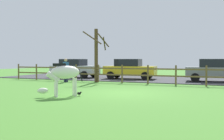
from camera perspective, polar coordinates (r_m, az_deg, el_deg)
ground_plane at (r=12.83m, az=2.69°, el=-4.83°), size 60.00×60.00×0.00m
parking_asphalt at (r=21.73m, az=11.58°, el=-1.92°), size 28.00×7.40×0.05m
paddock_fence at (r=17.61m, az=7.48°, el=-0.68°), size 21.39×0.11×1.22m
bare_tree at (r=19.01m, az=-3.22°, el=3.42°), size 1.44×1.51×3.69m
zebra at (r=11.78m, az=-10.10°, el=-0.97°), size 1.48×1.52×1.41m
crow_on_grass at (r=11.81m, az=-6.83°, el=-4.84°), size 0.22×0.10×0.20m
parked_car_grey at (r=20.05m, az=20.77°, el=-0.02°), size 4.14×2.17×1.56m
parked_car_yellow at (r=21.57m, az=3.71°, el=0.26°), size 4.15×2.20×1.56m
parked_car_silver at (r=23.49m, az=-7.81°, el=0.41°), size 4.05×1.97×1.56m
visitor_right_of_tree at (r=19.20m, az=-9.59°, el=0.19°), size 0.38×0.25×1.64m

